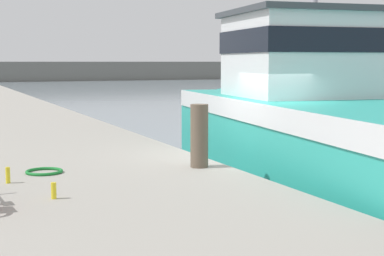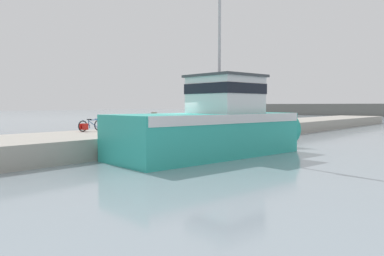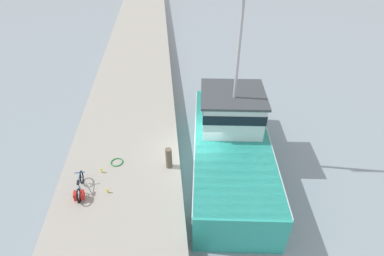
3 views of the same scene
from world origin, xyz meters
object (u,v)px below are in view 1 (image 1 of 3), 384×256
object	(u,v)px
fishing_boat_main	(317,124)
water_bottle_on_curb	(8,175)
water_bottle_by_bike	(54,191)
mooring_post	(199,136)

from	to	relation	value
fishing_boat_main	water_bottle_on_curb	distance (m)	6.40
fishing_boat_main	water_bottle_on_curb	world-z (taller)	fishing_boat_main
fishing_boat_main	water_bottle_by_bike	xyz separation A→B (m)	(-5.86, -2.39, -0.41)
mooring_post	fishing_boat_main	bearing A→B (deg)	18.14
water_bottle_on_curb	fishing_boat_main	bearing A→B (deg)	10.01
mooring_post	water_bottle_on_curb	bearing A→B (deg)	-178.55
water_bottle_on_curb	mooring_post	bearing A→B (deg)	1.45
mooring_post	water_bottle_by_bike	size ratio (longest dim) A/B	4.95
mooring_post	water_bottle_by_bike	bearing A→B (deg)	-153.35
fishing_boat_main	water_bottle_by_bike	world-z (taller)	fishing_boat_main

